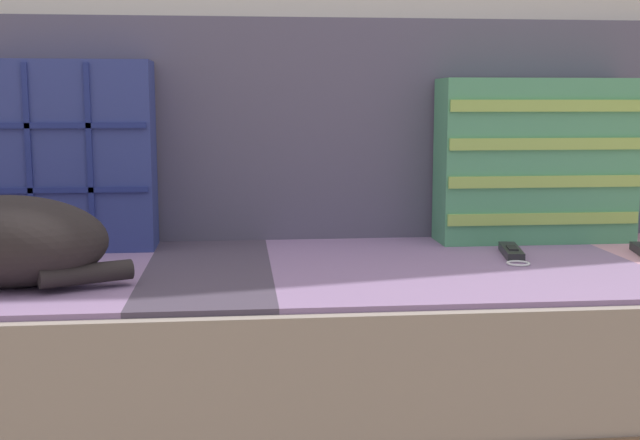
% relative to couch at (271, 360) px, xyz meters
% --- Properties ---
extents(couch, '(2.17, 0.83, 0.42)m').
position_rel_couch_xyz_m(couch, '(0.00, 0.00, 0.00)').
color(couch, brown).
rests_on(couch, ground_plane).
extents(sofa_backrest, '(2.12, 0.14, 0.53)m').
position_rel_couch_xyz_m(sofa_backrest, '(0.00, 0.35, 0.48)').
color(sofa_backrest, '#514C60').
rests_on(sofa_backrest, couch).
extents(throw_pillow_quilted, '(0.39, 0.14, 0.43)m').
position_rel_couch_xyz_m(throw_pillow_quilted, '(-0.45, 0.20, 0.43)').
color(throw_pillow_quilted, navy).
rests_on(throw_pillow_quilted, couch).
extents(throw_pillow_striped, '(0.47, 0.14, 0.39)m').
position_rel_couch_xyz_m(throw_pillow_striped, '(0.65, 0.20, 0.41)').
color(throw_pillow_striped, '#4C9366').
rests_on(throw_pillow_striped, couch).
extents(game_remote_far, '(0.08, 0.20, 0.02)m').
position_rel_couch_xyz_m(game_remote_far, '(0.53, 0.01, 0.22)').
color(game_remote_far, black).
rests_on(game_remote_far, couch).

